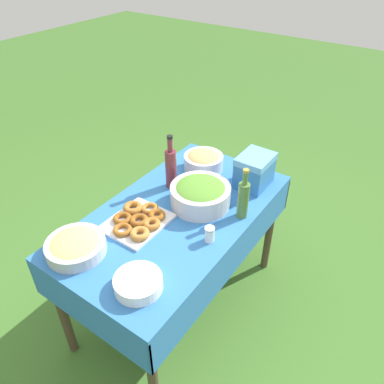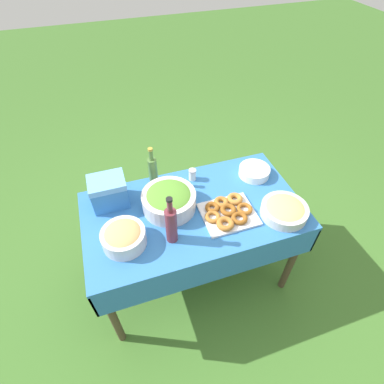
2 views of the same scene
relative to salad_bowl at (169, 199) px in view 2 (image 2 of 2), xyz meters
name	(u,v)px [view 2 (image 2 of 2)]	position (x,y,z in m)	size (l,w,h in m)	color
ground_plane	(193,273)	(-0.14, 0.07, -0.85)	(14.00, 14.00, 0.00)	#3D6B28
picnic_table	(193,221)	(-0.14, 0.07, -0.18)	(1.37, 0.76, 0.78)	#2D6BB2
salad_bowl	(169,199)	(0.00, 0.00, 0.00)	(0.33, 0.33, 0.14)	silver
pasta_bowl	(284,210)	(-0.65, 0.28, -0.03)	(0.29, 0.29, 0.08)	#B2B7BC
donut_platter	(228,212)	(-0.33, 0.17, -0.05)	(0.33, 0.30, 0.05)	silver
plate_stack	(254,171)	(-0.64, -0.11, -0.04)	(0.21, 0.21, 0.06)	white
olive_oil_bottle	(153,171)	(0.04, -0.24, 0.05)	(0.06, 0.06, 0.30)	#4C7238
wine_bottle	(171,224)	(0.05, 0.24, 0.06)	(0.07, 0.07, 0.34)	maroon
bread_bowl	(124,237)	(0.31, 0.18, -0.01)	(0.25, 0.25, 0.12)	silver
cooler_box	(109,192)	(0.34, -0.15, 0.03)	(0.22, 0.18, 0.20)	#3372B7
salt_shaker	(192,175)	(-0.22, -0.20, -0.03)	(0.05, 0.05, 0.08)	white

